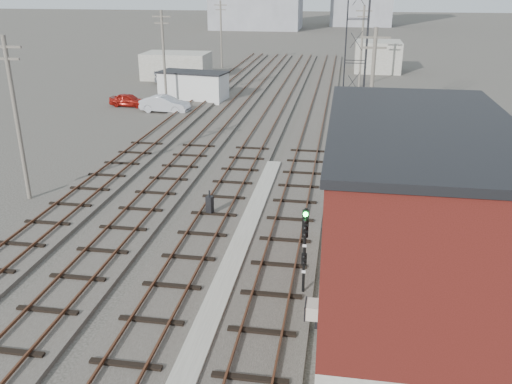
% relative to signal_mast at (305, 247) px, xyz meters
% --- Properties ---
extents(ground, '(320.00, 320.00, 0.00)m').
position_rel_signal_mast_xyz_m(ground, '(-3.70, 47.73, -2.15)').
color(ground, '#282621').
rests_on(ground, ground).
extents(track_right, '(3.20, 90.00, 0.39)m').
position_rel_signal_mast_xyz_m(track_right, '(-1.20, 26.73, -2.05)').
color(track_right, '#332D28').
rests_on(track_right, ground).
extents(track_mid_right, '(3.20, 90.00, 0.39)m').
position_rel_signal_mast_xyz_m(track_mid_right, '(-5.20, 26.73, -2.05)').
color(track_mid_right, '#332D28').
rests_on(track_mid_right, ground).
extents(track_mid_left, '(3.20, 90.00, 0.39)m').
position_rel_signal_mast_xyz_m(track_mid_left, '(-9.20, 26.73, -2.05)').
color(track_mid_left, '#332D28').
rests_on(track_mid_left, ground).
extents(track_left, '(3.20, 90.00, 0.39)m').
position_rel_signal_mast_xyz_m(track_left, '(-13.20, 26.73, -2.05)').
color(track_left, '#332D28').
rests_on(track_left, ground).
extents(platform_curb, '(0.90, 28.00, 0.26)m').
position_rel_signal_mast_xyz_m(platform_curb, '(-3.20, 1.73, -2.02)').
color(platform_curb, gray).
rests_on(platform_curb, ground).
extents(brick_building, '(6.54, 12.20, 7.22)m').
position_rel_signal_mast_xyz_m(brick_building, '(3.80, -0.27, 1.48)').
color(brick_building, gray).
rests_on(brick_building, ground).
extents(lattice_tower, '(1.60, 1.60, 15.00)m').
position_rel_signal_mast_xyz_m(lattice_tower, '(1.80, 22.73, 5.35)').
color(lattice_tower, black).
rests_on(lattice_tower, ground).
extents(utility_pole_left_a, '(1.80, 0.24, 9.00)m').
position_rel_signal_mast_xyz_m(utility_pole_left_a, '(-16.20, 7.73, 2.64)').
color(utility_pole_left_a, '#595147').
rests_on(utility_pole_left_a, ground).
extents(utility_pole_left_b, '(1.80, 0.24, 9.00)m').
position_rel_signal_mast_xyz_m(utility_pole_left_b, '(-16.20, 32.73, 2.64)').
color(utility_pole_left_b, '#595147').
rests_on(utility_pole_left_b, ground).
extents(utility_pole_left_c, '(1.80, 0.24, 9.00)m').
position_rel_signal_mast_xyz_m(utility_pole_left_c, '(-16.20, 57.73, 2.64)').
color(utility_pole_left_c, '#595147').
rests_on(utility_pole_left_c, ground).
extents(utility_pole_right_a, '(1.80, 0.24, 9.00)m').
position_rel_signal_mast_xyz_m(utility_pole_right_a, '(2.80, 15.73, 2.64)').
color(utility_pole_right_a, '#595147').
rests_on(utility_pole_right_a, ground).
extents(utility_pole_right_b, '(1.80, 0.24, 9.00)m').
position_rel_signal_mast_xyz_m(utility_pole_right_b, '(2.80, 45.73, 2.64)').
color(utility_pole_right_b, '#595147').
rests_on(utility_pole_right_b, ground).
extents(shed_left, '(8.00, 5.00, 3.20)m').
position_rel_signal_mast_xyz_m(shed_left, '(-19.70, 47.73, -0.55)').
color(shed_left, gray).
rests_on(shed_left, ground).
extents(shed_right, '(6.00, 6.00, 4.00)m').
position_rel_signal_mast_xyz_m(shed_right, '(5.30, 57.73, -0.15)').
color(shed_right, gray).
rests_on(shed_right, ground).
extents(signal_mast, '(0.40, 0.40, 3.74)m').
position_rel_signal_mast_xyz_m(signal_mast, '(0.00, 0.00, 0.00)').
color(signal_mast, gray).
rests_on(signal_mast, ground).
extents(switch_stand, '(0.40, 0.40, 1.40)m').
position_rel_signal_mast_xyz_m(switch_stand, '(-5.42, 6.83, -1.49)').
color(switch_stand, black).
rests_on(switch_stand, ground).
extents(site_trailer, '(7.38, 4.11, 2.94)m').
position_rel_signal_mast_xyz_m(site_trailer, '(-14.15, 35.39, -0.67)').
color(site_trailer, silver).
rests_on(site_trailer, ground).
extents(car_red, '(3.83, 1.81, 1.27)m').
position_rel_signal_mast_xyz_m(car_red, '(-19.67, 31.52, -1.52)').
color(car_red, maroon).
rests_on(car_red, ground).
extents(car_silver, '(4.81, 2.06, 1.54)m').
position_rel_signal_mast_xyz_m(car_silver, '(-15.35, 29.74, -1.38)').
color(car_silver, '#AFB1B8').
rests_on(car_silver, ground).
extents(car_grey, '(5.25, 3.49, 1.41)m').
position_rel_signal_mast_xyz_m(car_grey, '(-19.04, 44.67, -1.45)').
color(car_grey, gray).
rests_on(car_grey, ground).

